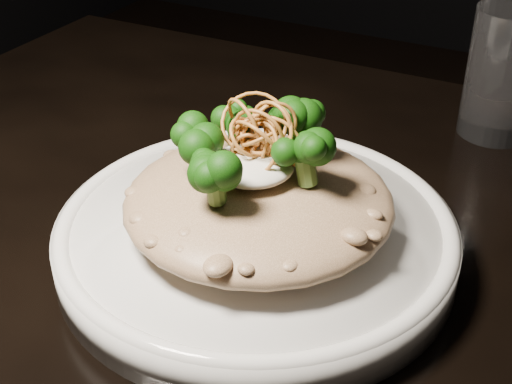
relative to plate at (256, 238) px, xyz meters
The scene contains 6 objects.
plate is the anchor object (origin of this frame).
risotto 0.04m from the plate, 41.84° to the right, with size 0.19×0.19×0.04m, color brown.
broccoli 0.08m from the plate, 83.40° to the right, with size 0.13×0.13×0.05m, color black, non-canonical shape.
cheese 0.06m from the plate, 92.38° to the right, with size 0.06×0.06×0.02m, color silver.
shallots 0.09m from the plate, 82.69° to the left, with size 0.06×0.06×0.04m, color brown, non-canonical shape.
drinking_glass 0.31m from the plate, 67.75° to the left, with size 0.07×0.07×0.12m, color white.
Camera 1 is at (0.10, -0.35, 1.07)m, focal length 50.00 mm.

